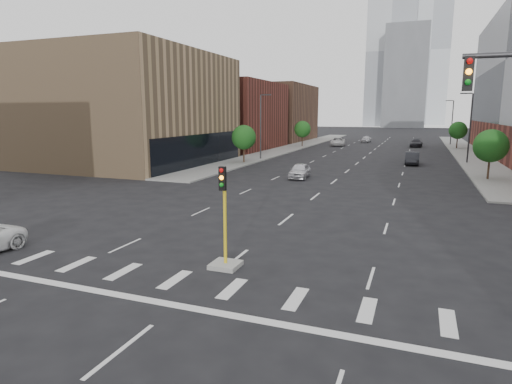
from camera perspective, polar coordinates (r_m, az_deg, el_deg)
The scene contains 21 objects.
sidewalk_left_far at distance 84.25m, azimuth 5.33°, elevation 6.06°, with size 5.00×92.00×0.15m, color gray.
sidewalk_right_far at distance 81.54m, azimuth 26.16°, elevation 4.89°, with size 5.00×92.00×0.15m, color gray.
building_left_mid at distance 58.53m, azimuth -16.14°, elevation 10.55°, with size 20.00×24.00×14.00m, color #A2805B.
building_left_far_a at distance 80.89m, azimuth -4.86°, elevation 10.09°, with size 20.00×22.00×12.00m, color brown.
building_left_far_b at distance 104.93m, azimuth 1.39°, elevation 10.49°, with size 20.00×24.00×13.00m, color brown.
tower_left at distance 229.23m, azimuth 17.61°, elevation 17.18°, with size 22.00×22.00×70.00m, color #B2B7BC.
tower_right at distance 269.03m, azimuth 22.21°, elevation 16.92°, with size 20.00×20.00×80.00m, color #B2B7BC.
tower_mid at distance 207.64m, azimuth 19.32°, elevation 14.22°, with size 18.00×18.00×44.00m, color slate.
median_traffic_signal at distance 18.44m, azimuth -4.16°, elevation -7.16°, with size 1.20×1.20×4.40m.
streetlight_right_a at distance 62.24m, azimuth 26.58°, elevation 8.00°, with size 1.60×0.22×9.07m.
streetlight_right_b at distance 97.13m, azimuth 24.63°, elevation 8.67°, with size 1.60×0.22×9.07m.
streetlight_left at distance 60.66m, azimuth 0.70°, elevation 9.06°, with size 1.60×0.22×9.07m.
tree_left_near at distance 56.29m, azimuth -1.64°, elevation 7.29°, with size 3.20×3.20×4.85m.
tree_left_far at distance 84.76m, azimuth 6.21°, elevation 8.32°, with size 3.20×3.20×4.85m.
tree_right_near at distance 47.49m, azimuth 28.82°, elevation 5.40°, with size 3.20×3.20×4.85m.
tree_right_far at distance 87.24m, azimuth 25.34°, elevation 7.44°, with size 3.20×3.20×4.85m.
car_near_left at distance 43.83m, azimuth 5.84°, elevation 2.85°, with size 1.78×4.43×1.51m, color silver.
car_mid_right at distance 58.63m, azimuth 20.11°, elevation 4.23°, with size 1.67×4.78×1.57m, color black.
car_far_left at distance 88.27m, azimuth 10.86°, elevation 6.61°, with size 2.75×5.96×1.66m, color #B8B8B8.
car_deep_right at distance 89.21m, azimuth 20.59°, elevation 6.13°, with size 2.11×5.20×1.51m, color black.
car_distant at distance 99.72m, azimuth 14.50°, elevation 6.85°, with size 1.76×4.38×1.49m, color #B9B8BD.
Camera 1 is at (7.47, -6.94, 6.57)m, focal length 30.00 mm.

